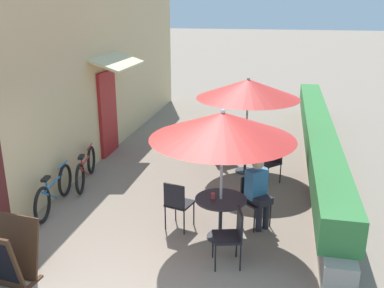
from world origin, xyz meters
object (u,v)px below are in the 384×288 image
object	(u,v)px
cafe_chair_near_left	(177,202)
patio_table_mid	(246,150)
coffee_cup_near	(213,196)
patio_umbrella_mid	(248,89)
bicycle_leaning	(54,191)
cafe_chair_mid_right	(272,159)
bicycle_second	(86,168)
patio_table_near	(221,209)
cafe_chair_near_back	(253,196)
patio_umbrella_near	(223,126)
cafe_chair_mid_left	(222,142)
seated_patron_near_back	(258,190)
menu_board	(9,255)
coffee_cup_mid	(243,140)
cafe_chair_near_right	(232,233)

from	to	relation	value
cafe_chair_near_left	patio_table_mid	bearing A→B (deg)	87.95
coffee_cup_near	patio_umbrella_mid	world-z (taller)	patio_umbrella_mid
bicycle_leaning	cafe_chair_mid_right	bearing A→B (deg)	20.63
bicycle_second	patio_table_near	bearing A→B (deg)	-40.73
coffee_cup_near	cafe_chair_mid_right	size ratio (longest dim) A/B	0.10
patio_table_near	cafe_chair_near_back	xyz separation A→B (m)	(0.48, 0.59, -0.01)
cafe_chair_near_back	cafe_chair_near_left	bearing A→B (deg)	-24.21
patio_umbrella_near	coffee_cup_near	xyz separation A→B (m)	(-0.13, -0.02, -1.17)
cafe_chair_near_left	cafe_chair_mid_left	distance (m)	3.36
patio_umbrella_mid	cafe_chair_mid_right	distance (m)	1.59
cafe_chair_near_back	cafe_chair_mid_right	bearing A→B (deg)	-142.33
bicycle_second	coffee_cup_near	bearing A→B (deg)	-41.96
cafe_chair_near_back	patio_umbrella_mid	world-z (taller)	patio_umbrella_mid
bicycle_leaning	bicycle_second	distance (m)	1.22
bicycle_leaning	cafe_chair_near_left	bearing A→B (deg)	-14.71
seated_patron_near_back	menu_board	bearing A→B (deg)	-9.55
patio_umbrella_near	cafe_chair_mid_left	size ratio (longest dim) A/B	2.59
coffee_cup_mid	patio_table_mid	bearing A→B (deg)	-24.94
patio_table_near	patio_umbrella_mid	size ratio (longest dim) A/B	0.37
patio_table_near	patio_umbrella_mid	xyz separation A→B (m)	(0.12, 3.00, 1.39)
cafe_chair_mid_right	menu_board	distance (m)	5.46
cafe_chair_near_back	cafe_chair_near_right	bearing A→B (deg)	35.79
coffee_cup_mid	bicycle_leaning	size ratio (longest dim) A/B	0.05
patio_umbrella_near	cafe_chair_near_left	distance (m)	1.59
cafe_chair_near_right	menu_board	world-z (taller)	menu_board
cafe_chair_near_back	bicycle_second	world-z (taller)	cafe_chair_near_back
patio_table_mid	coffee_cup_mid	xyz separation A→B (m)	(-0.07, 0.03, 0.22)
patio_umbrella_near	cafe_chair_mid_right	world-z (taller)	patio_umbrella_near
cafe_chair_near_back	coffee_cup_near	size ratio (longest dim) A/B	9.67
seated_patron_near_back	coffee_cup_near	size ratio (longest dim) A/B	13.89
menu_board	cafe_chair_near_back	bearing A→B (deg)	43.39
cafe_chair_near_left	coffee_cup_mid	bearing A→B (deg)	89.44
patio_umbrella_near	patio_table_mid	xyz separation A→B (m)	(0.12, 3.00, -1.39)
coffee_cup_near	bicycle_second	size ratio (longest dim) A/B	0.05
cafe_chair_near_left	cafe_chair_near_right	xyz separation A→B (m)	(1.02, -0.83, 0.00)
cafe_chair_mid_right	cafe_chair_near_right	bearing A→B (deg)	125.88
seated_patron_near_back	cafe_chair_near_back	bearing A→B (deg)	-90.00
patio_umbrella_mid	cafe_chair_mid_left	xyz separation A→B (m)	(-0.60, 0.47, -1.40)
cafe_chair_near_left	patio_umbrella_mid	world-z (taller)	patio_umbrella_mid
coffee_cup_near	cafe_chair_mid_left	size ratio (longest dim) A/B	0.10
cafe_chair_near_left	coffee_cup_mid	xyz separation A→B (m)	(0.80, 2.91, 0.23)
cafe_chair_near_back	patio_umbrella_mid	bearing A→B (deg)	-126.81
cafe_chair_near_left	cafe_chair_near_back	distance (m)	1.31
cafe_chair_near_left	cafe_chair_near_right	bearing A→B (deg)	-24.21
cafe_chair_near_right	bicycle_leaning	distance (m)	3.65
patio_table_near	bicycle_leaning	distance (m)	3.23
seated_patron_near_back	cafe_chair_mid_left	distance (m)	3.13
patio_umbrella_near	cafe_chair_mid_left	xyz separation A→B (m)	(-0.48, 3.46, -1.40)
coffee_cup_mid	menu_board	distance (m)	5.52
patio_umbrella_near	menu_board	distance (m)	3.51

